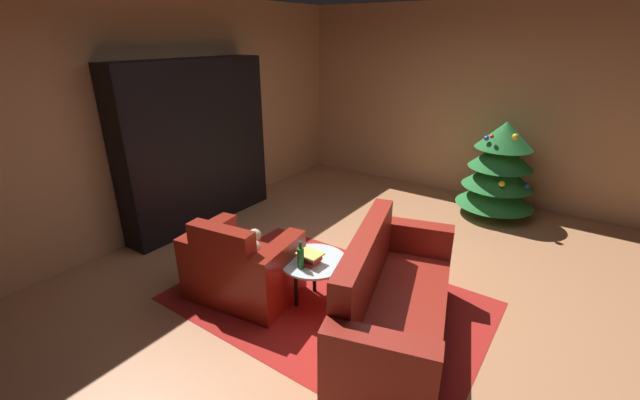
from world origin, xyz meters
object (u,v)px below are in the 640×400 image
object	(u,v)px
bookshelf_unit	(205,144)
coffee_table	(313,265)
couch_red	(392,309)
armchair_red	(242,268)
bottle_on_table	(301,258)
book_stack_on_table	(310,257)
decorated_tree	(499,169)

from	to	relation	value
bookshelf_unit	coffee_table	xyz separation A→B (m)	(2.22, -0.74, -0.63)
coffee_table	bookshelf_unit	bearing A→B (deg)	161.63
couch_red	bookshelf_unit	bearing A→B (deg)	164.86
bookshelf_unit	coffee_table	size ratio (longest dim) A/B	3.36
armchair_red	bookshelf_unit	bearing A→B (deg)	147.37
armchair_red	bottle_on_table	distance (m)	0.66
coffee_table	book_stack_on_table	xyz separation A→B (m)	(0.00, -0.05, 0.10)
bookshelf_unit	bottle_on_table	xyz separation A→B (m)	(2.21, -0.91, -0.48)
couch_red	coffee_table	world-z (taller)	couch_red
bookshelf_unit	armchair_red	world-z (taller)	bookshelf_unit
bookshelf_unit	couch_red	xyz separation A→B (m)	(3.04, -0.82, -0.70)
armchair_red	coffee_table	distance (m)	0.69
book_stack_on_table	decorated_tree	distance (m)	3.20
book_stack_on_table	decorated_tree	xyz separation A→B (m)	(0.86, 3.08, 0.15)
bookshelf_unit	decorated_tree	distance (m)	3.86
book_stack_on_table	decorated_tree	world-z (taller)	decorated_tree
bookshelf_unit	book_stack_on_table	bearing A→B (deg)	-19.59
couch_red	bottle_on_table	world-z (taller)	couch_red
armchair_red	coffee_table	bearing A→B (deg)	25.45
book_stack_on_table	bottle_on_table	xyz separation A→B (m)	(-0.01, -0.12, 0.05)
bookshelf_unit	armchair_red	xyz separation A→B (m)	(1.61, -1.03, -0.73)
coffee_table	book_stack_on_table	bearing A→B (deg)	-87.88
coffee_table	book_stack_on_table	size ratio (longest dim) A/B	2.82
couch_red	book_stack_on_table	bearing A→B (deg)	177.82
bookshelf_unit	book_stack_on_table	distance (m)	2.42
bottle_on_table	bookshelf_unit	bearing A→B (deg)	157.69
bottle_on_table	decorated_tree	distance (m)	3.32
decorated_tree	book_stack_on_table	bearing A→B (deg)	-105.64
couch_red	bottle_on_table	xyz separation A→B (m)	(-0.83, -0.08, 0.22)
armchair_red	book_stack_on_table	world-z (taller)	armchair_red
bookshelf_unit	armchair_red	distance (m)	2.04
couch_red	book_stack_on_table	world-z (taller)	couch_red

